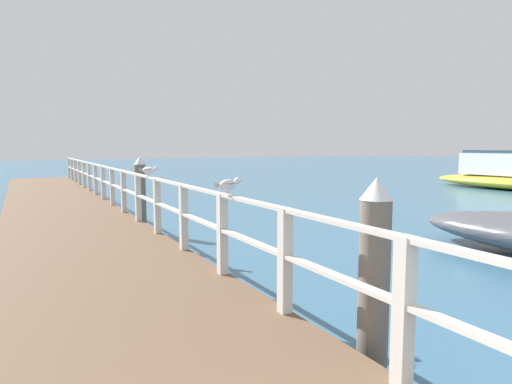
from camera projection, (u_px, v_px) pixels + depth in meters
The scene contains 7 objects.
pier_deck at pixel (62, 218), 12.26m from camera, with size 2.94×27.00×0.55m, color brown.
pier_railing at pixel (112, 182), 12.82m from camera, with size 0.12×25.52×1.10m.
dock_piling_near at pixel (374, 288), 3.92m from camera, with size 0.29×0.29×2.01m.
dock_piling_far at pixel (141, 195), 11.42m from camera, with size 0.29×0.29×2.01m.
seagull_foreground at pixel (228, 184), 5.66m from camera, with size 0.46×0.24×0.21m.
seagull_background at pixel (149, 170), 9.11m from camera, with size 0.38×0.36×0.21m.
boat_1 at pixel (507, 176), 23.18m from camera, with size 2.86×8.74×2.07m.
Camera 1 is at (-0.98, 0.24, 2.28)m, focal length 30.60 mm.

